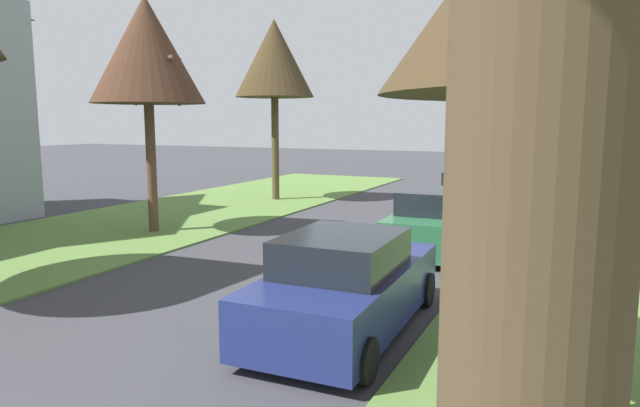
{
  "coord_description": "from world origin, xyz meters",
  "views": [
    {
      "loc": [
        5.69,
        -0.95,
        3.26
      ],
      "look_at": [
        1.13,
        8.78,
        1.7
      ],
      "focal_mm": 31.8,
      "sensor_mm": 36.0,
      "label": 1
    }
  ],
  "objects_px": {
    "stop_sign_far": "(520,178)",
    "parked_sedan_green": "(437,222)",
    "street_tree_left_far": "(274,59)",
    "parked_sedan_navy": "(346,286)",
    "parked_sedan_tan": "(503,178)",
    "parked_sedan_red": "(471,195)",
    "street_tree_left_mid_b": "(147,51)"
  },
  "relations": [
    {
      "from": "parked_sedan_navy",
      "to": "parked_sedan_green",
      "type": "bearing_deg",
      "value": 90.45
    },
    {
      "from": "stop_sign_far",
      "to": "parked_sedan_green",
      "type": "bearing_deg",
      "value": 132.12
    },
    {
      "from": "stop_sign_far",
      "to": "parked_sedan_green",
      "type": "relative_size",
      "value": 0.66
    },
    {
      "from": "stop_sign_far",
      "to": "parked_sedan_tan",
      "type": "bearing_deg",
      "value": 98.26
    },
    {
      "from": "street_tree_left_mid_b",
      "to": "parked_sedan_red",
      "type": "distance_m",
      "value": 11.51
    },
    {
      "from": "street_tree_left_far",
      "to": "parked_sedan_navy",
      "type": "height_order",
      "value": "street_tree_left_far"
    },
    {
      "from": "street_tree_left_mid_b",
      "to": "street_tree_left_far",
      "type": "xyz_separation_m",
      "value": [
        -0.13,
        7.53,
        0.49
      ]
    },
    {
      "from": "parked_sedan_green",
      "to": "parked_sedan_red",
      "type": "relative_size",
      "value": 1.0
    },
    {
      "from": "parked_sedan_green",
      "to": "parked_sedan_tan",
      "type": "distance_m",
      "value": 12.47
    },
    {
      "from": "street_tree_left_far",
      "to": "parked_sedan_red",
      "type": "bearing_deg",
      "value": -3.53
    },
    {
      "from": "parked_sedan_red",
      "to": "parked_sedan_tan",
      "type": "xyz_separation_m",
      "value": [
        0.23,
        6.63,
        0.0
      ]
    },
    {
      "from": "street_tree_left_far",
      "to": "parked_sedan_green",
      "type": "relative_size",
      "value": 1.63
    },
    {
      "from": "parked_sedan_red",
      "to": "parked_sedan_navy",
      "type": "bearing_deg",
      "value": -88.74
    },
    {
      "from": "parked_sedan_navy",
      "to": "street_tree_left_far",
      "type": "bearing_deg",
      "value": 123.72
    },
    {
      "from": "stop_sign_far",
      "to": "parked_sedan_tan",
      "type": "height_order",
      "value": "stop_sign_far"
    },
    {
      "from": "street_tree_left_mid_b",
      "to": "street_tree_left_far",
      "type": "bearing_deg",
      "value": 90.99
    },
    {
      "from": "parked_sedan_green",
      "to": "parked_sedan_tan",
      "type": "bearing_deg",
      "value": 89.94
    },
    {
      "from": "street_tree_left_far",
      "to": "parked_sedan_green",
      "type": "height_order",
      "value": "street_tree_left_far"
    },
    {
      "from": "parked_sedan_navy",
      "to": "street_tree_left_mid_b",
      "type": "bearing_deg",
      "value": 148.94
    },
    {
      "from": "parked_sedan_navy",
      "to": "parked_sedan_tan",
      "type": "xyz_separation_m",
      "value": [
        -0.03,
        18.59,
        0.0
      ]
    },
    {
      "from": "parked_sedan_red",
      "to": "parked_sedan_tan",
      "type": "relative_size",
      "value": 1.0
    },
    {
      "from": "parked_sedan_tan",
      "to": "parked_sedan_red",
      "type": "bearing_deg",
      "value": -91.97
    },
    {
      "from": "parked_sedan_tan",
      "to": "parked_sedan_navy",
      "type": "bearing_deg",
      "value": -89.89
    },
    {
      "from": "stop_sign_far",
      "to": "parked_sedan_green",
      "type": "height_order",
      "value": "stop_sign_far"
    },
    {
      "from": "stop_sign_far",
      "to": "parked_sedan_navy",
      "type": "distance_m",
      "value": 4.52
    },
    {
      "from": "parked_sedan_navy",
      "to": "stop_sign_far",
      "type": "bearing_deg",
      "value": 60.26
    },
    {
      "from": "parked_sedan_navy",
      "to": "parked_sedan_green",
      "type": "xyz_separation_m",
      "value": [
        -0.05,
        6.12,
        0.0
      ]
    },
    {
      "from": "parked_sedan_navy",
      "to": "parked_sedan_red",
      "type": "xyz_separation_m",
      "value": [
        -0.26,
        11.96,
        0.0
      ]
    },
    {
      "from": "parked_sedan_green",
      "to": "street_tree_left_far",
      "type": "bearing_deg",
      "value": 142.53
    },
    {
      "from": "stop_sign_far",
      "to": "parked_sedan_red",
      "type": "relative_size",
      "value": 0.66
    },
    {
      "from": "stop_sign_far",
      "to": "parked_sedan_red",
      "type": "bearing_deg",
      "value": 106.15
    },
    {
      "from": "street_tree_left_mid_b",
      "to": "parked_sedan_red",
      "type": "height_order",
      "value": "street_tree_left_mid_b"
    }
  ]
}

